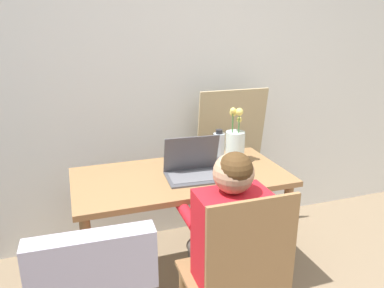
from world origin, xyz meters
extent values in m
cube|color=white|center=(0.00, 2.23, 1.25)|extent=(6.40, 0.05, 2.50)
cube|color=olive|center=(-0.01, 1.57, 0.71)|extent=(1.18, 0.61, 0.03)
cylinder|color=olive|center=(-0.55, 1.31, 0.35)|extent=(0.05, 0.05, 0.70)
cylinder|color=olive|center=(0.53, 1.31, 0.35)|extent=(0.05, 0.05, 0.70)
cylinder|color=olive|center=(-0.55, 1.82, 0.35)|extent=(0.05, 0.05, 0.70)
cylinder|color=olive|center=(0.53, 1.82, 0.35)|extent=(0.05, 0.05, 0.70)
cube|color=olive|center=(0.04, 1.00, 0.44)|extent=(0.40, 0.40, 0.02)
cube|color=olive|center=(0.04, 0.81, 0.68)|extent=(0.38, 0.02, 0.48)
cylinder|color=olive|center=(0.21, 1.17, 0.21)|extent=(0.04, 0.04, 0.43)
cube|color=#ADA3B7|center=(-0.55, 0.74, 0.83)|extent=(0.39, 0.09, 0.20)
cube|color=red|center=(0.04, 1.00, 0.66)|extent=(0.31, 0.18, 0.42)
sphere|color=tan|center=(0.04, 1.00, 0.95)|extent=(0.17, 0.17, 0.17)
sphere|color=#4C3319|center=(0.04, 0.99, 0.97)|extent=(0.15, 0.15, 0.15)
cylinder|color=#4C4742|center=(0.11, 1.14, 0.46)|extent=(0.09, 0.28, 0.09)
cylinder|color=#4C4742|center=(-0.03, 1.14, 0.46)|extent=(0.09, 0.28, 0.09)
cylinder|color=#4C4742|center=(0.11, 1.28, 0.22)|extent=(0.07, 0.07, 0.45)
cylinder|color=#4C4742|center=(-0.03, 1.28, 0.22)|extent=(0.07, 0.07, 0.45)
cylinder|color=red|center=(0.17, 1.21, 0.68)|extent=(0.06, 0.24, 0.06)
cylinder|color=red|center=(-0.09, 1.21, 0.68)|extent=(0.06, 0.24, 0.06)
cube|color=#4C4C51|center=(0.05, 1.50, 0.73)|extent=(0.32, 0.24, 0.01)
cube|color=slate|center=(0.05, 1.50, 0.74)|extent=(0.28, 0.17, 0.00)
cube|color=#4C4C51|center=(0.05, 1.57, 0.84)|extent=(0.31, 0.09, 0.21)
cube|color=#19284C|center=(0.05, 1.58, 0.84)|extent=(0.28, 0.08, 0.19)
cylinder|color=silver|center=(0.36, 1.67, 0.82)|extent=(0.12, 0.12, 0.18)
cylinder|color=#3D7A38|center=(0.39, 1.68, 0.87)|extent=(0.01, 0.01, 0.22)
sphere|color=#EFDB66|center=(0.39, 1.68, 0.98)|extent=(0.03, 0.03, 0.03)
cylinder|color=#3D7A38|center=(0.36, 1.69, 0.89)|extent=(0.01, 0.01, 0.26)
sphere|color=#EFDB66|center=(0.36, 1.69, 1.03)|extent=(0.04, 0.04, 0.04)
cylinder|color=#3D7A38|center=(0.34, 1.66, 0.91)|extent=(0.01, 0.01, 0.28)
sphere|color=#EFDB66|center=(0.34, 1.66, 1.05)|extent=(0.04, 0.04, 0.04)
cylinder|color=#3D7A38|center=(0.37, 1.64, 0.90)|extent=(0.01, 0.01, 0.28)
sphere|color=#EFDB66|center=(0.37, 1.64, 1.04)|extent=(0.05, 0.05, 0.05)
cylinder|color=silver|center=(0.23, 1.60, 0.83)|extent=(0.07, 0.07, 0.21)
cylinder|color=#262628|center=(0.23, 1.60, 0.95)|extent=(0.04, 0.04, 0.02)
cube|color=tan|center=(0.52, 2.09, 0.55)|extent=(0.51, 0.17, 1.10)
camera|label=1|loc=(-0.58, -0.28, 1.54)|focal=35.00mm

